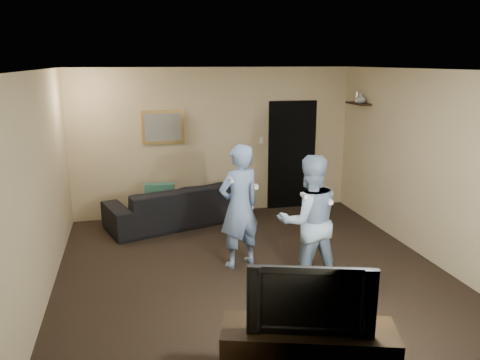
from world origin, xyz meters
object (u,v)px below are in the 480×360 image
object	(u,v)px
television	(310,295)
wii_player_right	(309,221)
tv_console	(308,355)
sofa	(176,205)
wii_player_left	(239,207)

from	to	relation	value
television	wii_player_right	xyz separation A→B (m)	(0.68, 1.75, 0.00)
television	wii_player_right	size ratio (longest dim) A/B	0.64
wii_player_right	tv_console	bearing A→B (deg)	-111.24
sofa	wii_player_right	world-z (taller)	wii_player_right
wii_player_left	wii_player_right	distance (m)	0.99
tv_console	sofa	bearing A→B (deg)	116.45
tv_console	television	xyz separation A→B (m)	(0.00, 0.00, 0.56)
wii_player_left	wii_player_right	bearing A→B (deg)	-44.79
sofa	television	distance (m)	4.41
sofa	tv_console	xyz separation A→B (m)	(0.67, -4.33, -0.09)
sofa	television	size ratio (longest dim) A/B	2.21
wii_player_left	tv_console	bearing A→B (deg)	-89.51
sofa	wii_player_right	bearing A→B (deg)	100.23
sofa	television	xyz separation A→B (m)	(0.67, -4.33, 0.48)
sofa	television	bearing A→B (deg)	81.41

